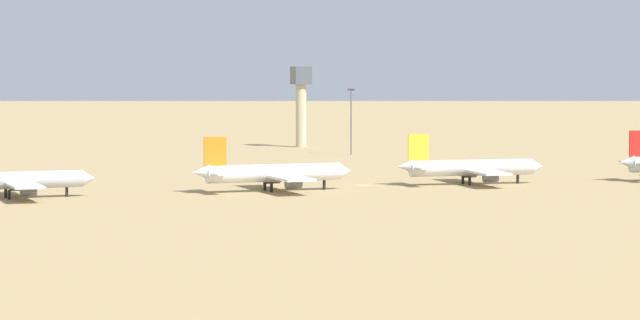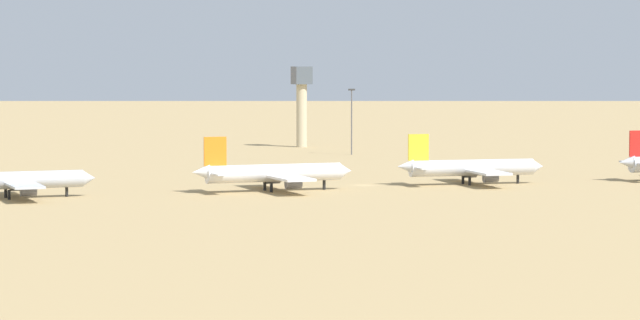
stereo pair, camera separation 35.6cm
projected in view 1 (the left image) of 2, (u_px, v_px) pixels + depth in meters
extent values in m
plane|color=tan|center=(363.00, 185.00, 305.06)|extent=(4000.00, 4000.00, 0.00)
pyramid|color=slate|center=(244.00, 43.00, 1381.27)|extent=(309.47, 296.44, 89.38)
pyramid|color=slate|center=(465.00, 40.00, 1633.89)|extent=(355.55, 331.40, 103.92)
cylinder|color=silver|center=(14.00, 180.00, 274.85)|extent=(26.06, 3.49, 3.25)
cone|color=silver|center=(89.00, 178.00, 279.94)|extent=(2.47, 3.11, 3.09)
cube|color=silver|center=(18.00, 183.00, 275.17)|extent=(5.77, 26.08, 0.46)
cylinder|color=slate|center=(17.00, 186.00, 281.22)|extent=(2.94, 1.82, 1.79)
cylinder|color=slate|center=(28.00, 191.00, 269.86)|extent=(2.94, 1.82, 1.79)
cylinder|color=black|center=(67.00, 192.00, 278.57)|extent=(0.57, 0.57, 1.79)
cylinder|color=black|center=(6.00, 193.00, 276.39)|extent=(0.57, 0.57, 1.79)
cylinder|color=black|center=(9.00, 195.00, 272.75)|extent=(0.57, 0.57, 1.79)
cylinder|color=white|center=(274.00, 173.00, 290.46)|extent=(27.62, 3.51, 3.45)
cone|color=white|center=(345.00, 171.00, 295.70)|extent=(2.60, 3.28, 3.28)
cone|color=white|center=(201.00, 172.00, 285.19)|extent=(3.46, 2.94, 2.93)
cube|color=orange|center=(215.00, 151.00, 285.95)|extent=(4.49, 0.44, 5.61)
cube|color=white|center=(210.00, 172.00, 289.45)|extent=(2.77, 5.87, 0.31)
cube|color=white|center=(220.00, 174.00, 282.99)|extent=(2.77, 5.87, 0.31)
cube|color=white|center=(278.00, 175.00, 290.80)|extent=(5.93, 27.63, 0.48)
cylinder|color=slate|center=(272.00, 179.00, 297.23)|extent=(3.11, 1.91, 1.90)
cylinder|color=slate|center=(293.00, 184.00, 285.13)|extent=(3.11, 1.91, 1.90)
cylinder|color=black|center=(324.00, 185.00, 294.30)|extent=(0.60, 0.60, 1.90)
cylinder|color=black|center=(265.00, 186.00, 292.12)|extent=(0.60, 0.60, 1.90)
cylinder|color=black|center=(271.00, 187.00, 288.25)|extent=(0.60, 0.60, 1.90)
cylinder|color=silver|center=(472.00, 168.00, 306.76)|extent=(27.06, 6.16, 3.36)
cone|color=silver|center=(537.00, 166.00, 310.43)|extent=(2.84, 3.44, 3.19)
cone|color=silver|center=(405.00, 166.00, 303.06)|extent=(3.64, 3.19, 2.85)
cube|color=yellow|center=(418.00, 147.00, 303.53)|extent=(4.38, 0.88, 5.45)
cube|color=silver|center=(413.00, 166.00, 307.03)|extent=(3.27, 5.96, 0.30)
cube|color=silver|center=(423.00, 168.00, 300.55)|extent=(3.27, 5.96, 0.30)
cube|color=silver|center=(476.00, 170.00, 307.00)|extent=(8.49, 27.30, 0.47)
cylinder|color=slate|center=(469.00, 173.00, 313.37)|extent=(3.20, 2.15, 1.85)
cylinder|color=slate|center=(490.00, 178.00, 301.21)|extent=(3.20, 2.15, 1.85)
cylinder|color=black|center=(518.00, 179.00, 309.49)|extent=(0.59, 0.59, 1.85)
cylinder|color=black|center=(463.00, 179.00, 308.56)|extent=(0.59, 0.59, 1.85)
cylinder|color=black|center=(470.00, 181.00, 304.67)|extent=(0.59, 0.59, 1.85)
cone|color=silver|center=(626.00, 162.00, 314.17)|extent=(3.62, 3.15, 2.92)
cube|color=red|center=(639.00, 143.00, 314.75)|extent=(4.48, 0.73, 5.58)
cube|color=silver|center=(631.00, 162.00, 318.30)|extent=(3.14, 6.01, 0.31)
cylinder|color=#C6B793|center=(301.00, 116.00, 444.98)|extent=(3.20, 3.20, 18.95)
cube|color=#4C5660|center=(301.00, 75.00, 444.19)|extent=(5.20, 5.20, 5.34)
cylinder|color=#59595E|center=(351.00, 123.00, 407.16)|extent=(0.36, 0.36, 17.74)
cube|color=#333333|center=(351.00, 90.00, 406.57)|extent=(1.80, 0.50, 0.50)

